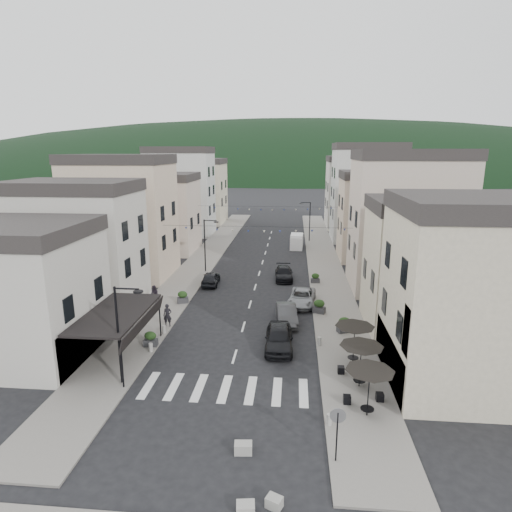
% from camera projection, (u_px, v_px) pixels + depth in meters
% --- Properties ---
extents(ground, '(700.00, 700.00, 0.00)m').
position_uv_depth(ground, '(219.00, 409.00, 22.65)').
color(ground, black).
rests_on(ground, ground).
extents(sidewalk_left, '(4.00, 76.00, 0.12)m').
position_uv_depth(sidewalk_left, '(204.00, 258.00, 54.24)').
color(sidewalk_left, slate).
rests_on(sidewalk_left, ground).
extents(sidewalk_right, '(4.00, 76.00, 0.12)m').
position_uv_depth(sidewalk_right, '(323.00, 261.00, 52.93)').
color(sidewalk_right, slate).
rests_on(sidewalk_right, ground).
extents(hill_backdrop, '(640.00, 360.00, 70.00)m').
position_uv_depth(hill_backdrop, '(290.00, 170.00, 312.80)').
color(hill_backdrop, black).
rests_on(hill_backdrop, ground).
extents(bistro_building, '(10.00, 8.00, 10.00)m').
position_uv_depth(bistro_building, '(484.00, 303.00, 24.06)').
color(bistro_building, '#B5AA90').
rests_on(bistro_building, ground).
extents(boutique_awning, '(3.77, 7.50, 3.28)m').
position_uv_depth(boutique_awning, '(120.00, 315.00, 27.37)').
color(boutique_awning, black).
rests_on(boutique_awning, ground).
extents(buildings_row_left, '(10.20, 54.16, 14.00)m').
position_uv_depth(buildings_row_left, '(162.00, 205.00, 58.96)').
color(buildings_row_left, '#B9B2AA').
rests_on(buildings_row_left, ground).
extents(buildings_row_right, '(10.20, 54.16, 14.50)m').
position_uv_depth(buildings_row_right, '(378.00, 207.00, 55.27)').
color(buildings_row_right, '#B5AA90').
rests_on(buildings_row_right, ground).
extents(cafe_terrace, '(2.50, 8.10, 2.53)m').
position_uv_depth(cafe_terrace, '(361.00, 351.00, 24.12)').
color(cafe_terrace, black).
rests_on(cafe_terrace, ground).
extents(streetlamp_left_near, '(1.70, 0.56, 6.00)m').
position_uv_depth(streetlamp_left_near, '(122.00, 325.00, 24.21)').
color(streetlamp_left_near, black).
rests_on(streetlamp_left_near, ground).
extents(streetlamp_left_far, '(1.70, 0.56, 6.00)m').
position_uv_depth(streetlamp_left_far, '(207.00, 240.00, 47.42)').
color(streetlamp_left_far, black).
rests_on(streetlamp_left_far, ground).
extents(streetlamp_right_far, '(1.70, 0.56, 6.00)m').
position_uv_depth(streetlamp_right_far, '(308.00, 217.00, 63.81)').
color(streetlamp_right_far, black).
rests_on(streetlamp_right_far, ground).
extents(traffic_sign, '(0.70, 0.07, 2.70)m').
position_uv_depth(traffic_sign, '(337.00, 424.00, 18.30)').
color(traffic_sign, black).
rests_on(traffic_sign, ground).
extents(bollards, '(11.66, 10.26, 0.60)m').
position_uv_depth(bollards, '(233.00, 354.00, 27.87)').
color(bollards, gray).
rests_on(bollards, ground).
extents(bunting_near, '(19.00, 0.28, 0.62)m').
position_uv_depth(bunting_near, '(256.00, 230.00, 42.58)').
color(bunting_near, black).
rests_on(bunting_near, ground).
extents(bunting_far, '(19.00, 0.28, 0.62)m').
position_uv_depth(bunting_far, '(267.00, 209.00, 58.05)').
color(bunting_far, black).
rests_on(bunting_far, ground).
extents(parked_car_a, '(2.01, 4.74, 1.60)m').
position_uv_depth(parked_car_a, '(279.00, 338.00, 29.46)').
color(parked_car_a, black).
rests_on(parked_car_a, ground).
extents(parked_car_b, '(1.92, 4.42, 1.42)m').
position_uv_depth(parked_car_b, '(287.00, 314.00, 33.95)').
color(parked_car_b, '#363639').
rests_on(parked_car_b, ground).
extents(parked_car_c, '(2.74, 5.02, 1.33)m').
position_uv_depth(parked_car_c, '(302.00, 297.00, 37.97)').
color(parked_car_c, gray).
rests_on(parked_car_c, ground).
extents(parked_car_d, '(2.08, 4.57, 1.30)m').
position_uv_depth(parked_car_d, '(284.00, 273.00, 45.44)').
color(parked_car_d, black).
rests_on(parked_car_d, ground).
extents(parked_car_e, '(1.82, 4.10, 1.37)m').
position_uv_depth(parked_car_e, '(211.00, 278.00, 43.64)').
color(parked_car_e, black).
rests_on(parked_car_e, ground).
extents(delivery_van, '(1.88, 4.32, 2.03)m').
position_uv_depth(delivery_van, '(297.00, 241.00, 60.25)').
color(delivery_van, white).
rests_on(delivery_van, ground).
extents(pedestrian_a, '(0.69, 0.49, 1.79)m').
position_uv_depth(pedestrian_a, '(168.00, 315.00, 32.89)').
color(pedestrian_a, black).
rests_on(pedestrian_a, sidewalk_left).
extents(pedestrian_b, '(0.98, 0.92, 1.62)m').
position_uv_depth(pedestrian_b, '(155.00, 294.00, 37.96)').
color(pedestrian_b, '#251E28').
rests_on(pedestrian_b, sidewalk_left).
extents(concrete_block_a, '(0.84, 0.57, 0.50)m').
position_uv_depth(concrete_block_a, '(243.00, 448.00, 19.32)').
color(concrete_block_a, gray).
rests_on(concrete_block_a, ground).
extents(concrete_block_b, '(0.73, 0.66, 0.45)m').
position_uv_depth(concrete_block_b, '(274.00, 502.00, 16.36)').
color(concrete_block_b, gray).
rests_on(concrete_block_b, ground).
extents(concrete_block_c, '(0.76, 0.58, 0.40)m').
position_uv_depth(concrete_block_c, '(246.00, 508.00, 16.12)').
color(concrete_block_c, gray).
rests_on(concrete_block_c, ground).
extents(planter_la, '(0.96, 0.55, 1.06)m').
position_uv_depth(planter_la, '(151.00, 339.00, 29.65)').
color(planter_la, '#2E2E30').
rests_on(planter_la, sidewalk_left).
extents(planter_lb, '(1.10, 0.83, 1.10)m').
position_uv_depth(planter_lb, '(183.00, 297.00, 38.08)').
color(planter_lb, '#323235').
rests_on(planter_lb, sidewalk_left).
extents(planter_ra, '(1.17, 0.90, 1.16)m').
position_uv_depth(planter_ra, '(344.00, 325.00, 31.90)').
color(planter_ra, '#313134').
rests_on(planter_ra, sidewalk_right).
extents(planter_rb, '(1.16, 0.90, 1.15)m').
position_uv_depth(planter_rb, '(319.00, 306.00, 35.72)').
color(planter_rb, '#303033').
rests_on(planter_rb, sidewalk_right).
extents(planter_rc, '(0.93, 0.57, 1.00)m').
position_uv_depth(planter_rc, '(315.00, 278.00, 43.96)').
color(planter_rc, '#333235').
rests_on(planter_rc, sidewalk_right).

